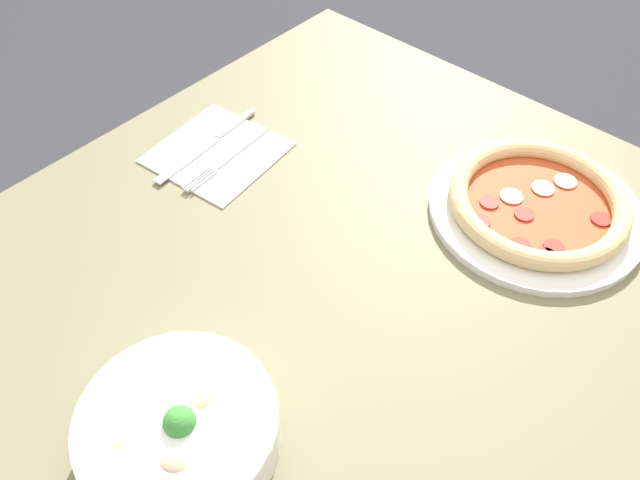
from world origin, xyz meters
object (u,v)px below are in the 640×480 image
(pizza, at_px, (537,205))
(fork, at_px, (229,157))
(knife, at_px, (212,141))
(bowl, at_px, (178,429))

(pizza, distance_m, fork, 0.44)
(pizza, distance_m, knife, 0.48)
(knife, bearing_deg, pizza, 109.01)
(fork, distance_m, knife, 0.05)
(fork, height_order, knife, same)
(bowl, relative_size, fork, 1.12)
(pizza, height_order, knife, pizza)
(pizza, xyz_separation_m, fork, (0.39, 0.20, -0.01))
(pizza, bearing_deg, bowl, 78.96)
(bowl, bearing_deg, fork, -48.74)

